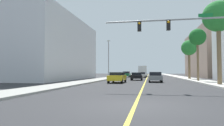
# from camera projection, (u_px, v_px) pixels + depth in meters

# --- Properties ---
(ground) EXTENTS (192.00, 192.00, 0.00)m
(ground) POSITION_uv_depth(u_px,v_px,m) (147.00, 78.00, 50.07)
(ground) COLOR #2D2D30
(sidewalk_left) EXTENTS (3.05, 168.00, 0.15)m
(sidewalk_left) POSITION_uv_depth(u_px,v_px,m) (114.00, 77.00, 51.59)
(sidewalk_left) COLOR #9E9B93
(sidewalk_left) RESTS_ON ground
(sidewalk_right) EXTENTS (3.05, 168.00, 0.15)m
(sidewalk_right) POSITION_uv_depth(u_px,v_px,m) (182.00, 77.00, 48.56)
(sidewalk_right) COLOR beige
(sidewalk_right) RESTS_ON ground
(lane_marking_center) EXTENTS (0.16, 144.00, 0.01)m
(lane_marking_center) POSITION_uv_depth(u_px,v_px,m) (147.00, 77.00, 50.07)
(lane_marking_center) COLOR yellow
(lane_marking_center) RESTS_ON ground
(building_left_near) EXTENTS (12.33, 24.61, 11.39)m
(building_left_near) POSITION_uv_depth(u_px,v_px,m) (48.00, 49.00, 38.69)
(building_left_near) COLOR silver
(building_left_near) RESTS_ON ground
(building_right_far) EXTENTS (10.56, 26.79, 12.37)m
(building_right_far) POSITION_uv_depth(u_px,v_px,m) (214.00, 54.00, 54.03)
(building_right_far) COLOR gray
(building_right_far) RESTS_ON ground
(traffic_signal_mast) EXTENTS (10.33, 0.36, 6.01)m
(traffic_signal_mast) POSITION_uv_depth(u_px,v_px,m) (190.00, 33.00, 16.45)
(traffic_signal_mast) COLOR gray
(traffic_signal_mast) RESTS_ON sidewalk_right
(street_lamp) EXTENTS (0.56, 0.28, 7.44)m
(street_lamp) POSITION_uv_depth(u_px,v_px,m) (109.00, 57.00, 39.54)
(street_lamp) COLOR gray
(street_lamp) RESTS_ON sidewalk_left
(palm_near) EXTENTS (3.25, 3.25, 8.82)m
(palm_near) POSITION_uv_depth(u_px,v_px,m) (218.00, 18.00, 21.45)
(palm_near) COLOR brown
(palm_near) RESTS_ON sidewalk_right
(palm_mid) EXTENTS (2.46, 2.46, 7.67)m
(palm_mid) POSITION_uv_depth(u_px,v_px,m) (197.00, 38.00, 29.98)
(palm_mid) COLOR brown
(palm_mid) RESTS_ON sidewalk_right
(palm_far) EXTENTS (2.88, 2.88, 7.29)m
(palm_far) POSITION_uv_depth(u_px,v_px,m) (189.00, 48.00, 38.41)
(palm_far) COLOR brown
(palm_far) RESTS_ON sidewalk_right
(car_green) EXTENTS (1.95, 3.86, 1.50)m
(car_green) POSITION_uv_depth(u_px,v_px,m) (126.00, 74.00, 52.58)
(car_green) COLOR #196638
(car_green) RESTS_ON ground
(car_black) EXTENTS (1.97, 4.01, 1.32)m
(car_black) POSITION_uv_depth(u_px,v_px,m) (137.00, 76.00, 34.96)
(car_black) COLOR black
(car_black) RESTS_ON ground
(car_yellow) EXTENTS (1.98, 4.36, 1.39)m
(car_yellow) POSITION_uv_depth(u_px,v_px,m) (117.00, 77.00, 26.84)
(car_yellow) COLOR gold
(car_yellow) RESTS_ON ground
(car_silver) EXTENTS (2.08, 4.60, 1.29)m
(car_silver) POSITION_uv_depth(u_px,v_px,m) (142.00, 75.00, 49.14)
(car_silver) COLOR #BCBCC1
(car_silver) RESTS_ON ground
(car_gray) EXTENTS (1.87, 4.57, 1.42)m
(car_gray) POSITION_uv_depth(u_px,v_px,m) (155.00, 77.00, 28.76)
(car_gray) COLOR slate
(car_gray) RESTS_ON ground
(delivery_truck) EXTENTS (2.53, 8.22, 3.11)m
(delivery_truck) POSITION_uv_depth(u_px,v_px,m) (143.00, 71.00, 61.30)
(delivery_truck) COLOR red
(delivery_truck) RESTS_ON ground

